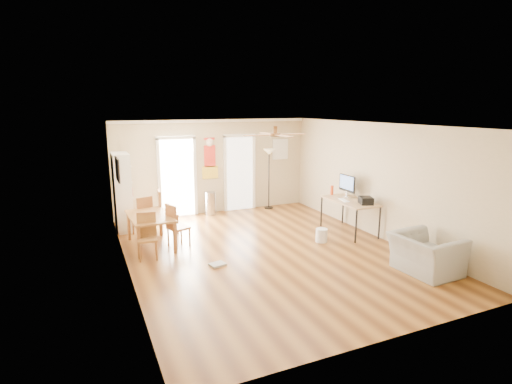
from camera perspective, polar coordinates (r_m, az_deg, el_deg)
name	(u,v)px	position (r m, az deg, el deg)	size (l,w,h in m)	color
floor	(268,252)	(8.37, 1.68, -8.52)	(7.00, 7.00, 0.00)	brown
ceiling	(268,125)	(7.83, 1.80, 9.56)	(5.50, 7.00, 0.00)	silver
wall_back	(214,167)	(11.21, -6.01, 3.63)	(5.50, 0.04, 2.60)	beige
wall_front	(391,245)	(5.18, 18.78, -7.19)	(5.50, 0.04, 2.60)	beige
wall_left	(125,204)	(7.28, -18.21, -1.61)	(0.04, 7.00, 2.60)	beige
wall_right	(377,180)	(9.49, 16.89, 1.60)	(0.04, 7.00, 2.60)	beige
crown_molding	(268,127)	(7.84, 1.79, 9.26)	(5.50, 7.00, 0.08)	white
kitchen_doorway	(177,178)	(10.97, -11.18, 1.94)	(0.90, 0.10, 2.10)	white
bathroom_doorway	(239,174)	(11.48, -2.39, 2.63)	(0.80, 0.10, 2.10)	white
wall_decal	(210,158)	(11.12, -6.62, 4.84)	(0.46, 0.03, 1.10)	red
ac_grille	(280,149)	(11.91, 3.47, 6.12)	(0.50, 0.04, 0.60)	white
framed_poster	(117,169)	(8.58, -19.19, 3.07)	(0.04, 0.66, 0.48)	black
ceiling_fan	(275,135)	(7.57, 2.78, 8.17)	(1.24, 1.24, 0.20)	#593819
bookshelf	(122,192)	(10.09, -18.55, -0.01)	(0.37, 0.84, 1.87)	silver
dining_table	(151,231)	(8.86, -14.82, -5.39)	(0.83, 1.38, 0.69)	olive
dining_chair_right_a	(169,212)	(9.63, -12.39, -2.78)	(0.43, 0.43, 1.03)	#AB6E37
dining_chair_right_b	(178,225)	(8.69, -11.02, -4.68)	(0.39, 0.39, 0.94)	#9F6433
dining_chair_near	(147,237)	(8.14, -15.25, -6.19)	(0.37, 0.37, 0.90)	#AB7137
dining_chair_far	(142,216)	(9.65, -15.96, -3.27)	(0.38, 0.38, 0.93)	brown
trash_can	(210,203)	(11.10, -6.54, -1.62)	(0.30, 0.30, 0.65)	#AFAFB1
torchiere_lamp	(269,179)	(11.61, 1.86, 1.86)	(0.33, 0.33, 1.75)	black
computer_desk	(349,216)	(9.75, 13.14, -3.40)	(0.73, 1.46, 0.78)	tan
imac	(347,186)	(9.92, 12.86, 0.82)	(0.08, 0.59, 0.54)	black
keyboard	(344,200)	(9.61, 12.46, -1.16)	(0.12, 0.38, 0.01)	white
printer	(366,200)	(9.38, 15.41, -1.17)	(0.27, 0.32, 0.16)	black
orange_bottle	(332,190)	(10.16, 10.79, 0.26)	(0.08, 0.08, 0.23)	#DC4013
wastebasket_a	(322,235)	(9.03, 9.35, -6.11)	(0.26, 0.26, 0.30)	silver
floor_cloth	(218,264)	(7.72, -5.52, -10.26)	(0.28, 0.22, 0.04)	#969792
armchair	(426,254)	(7.87, 23.09, -8.17)	(1.08, 0.95, 0.70)	gray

